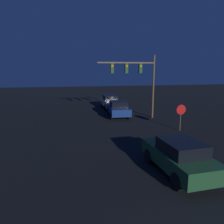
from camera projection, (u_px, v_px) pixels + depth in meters
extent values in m
cube|color=#1E4728|center=(178.00, 158.00, 10.03)|extent=(2.06, 4.38, 0.70)
cube|color=black|center=(182.00, 147.00, 9.71)|extent=(1.67, 2.12, 0.54)
cylinder|color=black|center=(149.00, 156.00, 11.15)|extent=(0.24, 0.74, 0.73)
cylinder|color=black|center=(179.00, 153.00, 11.58)|extent=(0.24, 0.74, 0.73)
cylinder|color=black|center=(177.00, 182.00, 8.62)|extent=(0.24, 0.74, 0.73)
cylinder|color=black|center=(214.00, 176.00, 9.05)|extent=(0.24, 0.74, 0.73)
sphere|color=#F9EFC6|center=(149.00, 143.00, 11.95)|extent=(0.18, 0.18, 0.18)
sphere|color=#F9EFC6|center=(165.00, 141.00, 12.20)|extent=(0.18, 0.18, 0.18)
cube|color=navy|center=(118.00, 110.00, 22.16)|extent=(2.17, 4.42, 0.70)
cube|color=black|center=(119.00, 104.00, 21.83)|extent=(1.72, 2.16, 0.54)
cylinder|color=black|center=(108.00, 111.00, 23.41)|extent=(0.26, 0.74, 0.73)
cylinder|color=black|center=(124.00, 110.00, 23.63)|extent=(0.26, 0.74, 0.73)
cylinder|color=black|center=(112.00, 116.00, 20.81)|extent=(0.26, 0.74, 0.73)
cylinder|color=black|center=(129.00, 115.00, 21.04)|extent=(0.26, 0.74, 0.73)
sphere|color=#F9EFC6|center=(110.00, 106.00, 24.18)|extent=(0.18, 0.18, 0.18)
sphere|color=#F9EFC6|center=(120.00, 105.00, 24.32)|extent=(0.18, 0.18, 0.18)
cube|color=beige|center=(110.00, 103.00, 26.80)|extent=(1.91, 4.32, 0.70)
cube|color=black|center=(110.00, 97.00, 26.88)|extent=(1.60, 2.07, 0.54)
cylinder|color=black|center=(120.00, 107.00, 25.77)|extent=(0.21, 0.73, 0.73)
cylinder|color=black|center=(106.00, 108.00, 25.40)|extent=(0.21, 0.73, 0.73)
cylinder|color=black|center=(115.00, 104.00, 28.32)|extent=(0.21, 0.73, 0.73)
cylinder|color=black|center=(102.00, 104.00, 27.95)|extent=(0.21, 0.73, 0.73)
sphere|color=#F9EFC6|center=(119.00, 105.00, 24.82)|extent=(0.18, 0.18, 0.18)
sphere|color=#F9EFC6|center=(110.00, 105.00, 24.60)|extent=(0.18, 0.18, 0.18)
cylinder|color=brown|center=(153.00, 87.00, 21.22)|extent=(0.18, 0.18, 6.07)
cube|color=brown|center=(126.00, 63.00, 20.22)|extent=(5.48, 0.12, 0.12)
cube|color=#1E471E|center=(140.00, 68.00, 20.60)|extent=(0.28, 0.28, 0.90)
cylinder|color=orange|center=(141.00, 66.00, 20.42)|extent=(0.20, 0.02, 0.20)
cube|color=#1E471E|center=(126.00, 68.00, 20.32)|extent=(0.28, 0.28, 0.90)
cylinder|color=orange|center=(127.00, 66.00, 20.14)|extent=(0.20, 0.02, 0.20)
cube|color=#1E471E|center=(112.00, 68.00, 20.04)|extent=(0.28, 0.28, 0.90)
cylinder|color=orange|center=(112.00, 66.00, 19.86)|extent=(0.20, 0.02, 0.20)
cylinder|color=brown|center=(180.00, 118.00, 16.92)|extent=(0.07, 0.07, 2.07)
cylinder|color=red|center=(181.00, 110.00, 16.77)|extent=(0.77, 0.03, 0.77)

